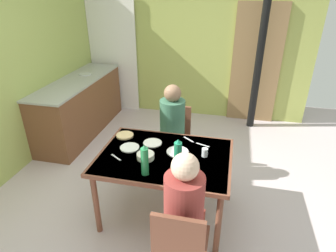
# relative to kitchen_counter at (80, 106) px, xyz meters

# --- Properties ---
(ground_plane) EXTENTS (6.81, 6.81, 0.00)m
(ground_plane) POSITION_rel_kitchen_counter_xyz_m (1.61, -1.42, -0.45)
(ground_plane) COLOR #C3B2B4
(wall_back) EXTENTS (4.09, 0.10, 2.51)m
(wall_back) POSITION_rel_kitchen_counter_xyz_m (1.61, 1.20, 0.80)
(wall_back) COLOR #A5B054
(wall_back) RESTS_ON ground_plane
(wall_left) EXTENTS (0.10, 3.93, 2.51)m
(wall_left) POSITION_rel_kitchen_counter_xyz_m (-0.33, -0.76, 0.80)
(wall_left) COLOR #A1B258
(wall_left) RESTS_ON ground_plane
(door_wooden) EXTENTS (0.80, 0.05, 2.00)m
(door_wooden) POSITION_rel_kitchen_counter_xyz_m (2.73, 1.12, 0.55)
(door_wooden) COLOR olive
(door_wooden) RESTS_ON ground_plane
(stove_pipe_column) EXTENTS (0.12, 0.12, 2.51)m
(stove_pipe_column) POSITION_rel_kitchen_counter_xyz_m (2.75, 0.85, 0.80)
(stove_pipe_column) COLOR black
(stove_pipe_column) RESTS_ON ground_plane
(curtain_panel) EXTENTS (0.90, 0.03, 2.11)m
(curtain_panel) POSITION_rel_kitchen_counter_xyz_m (0.18, 1.10, 0.60)
(curtain_panel) COLOR white
(curtain_panel) RESTS_ON ground_plane
(kitchen_counter) EXTENTS (0.61, 2.00, 0.91)m
(kitchen_counter) POSITION_rel_kitchen_counter_xyz_m (0.00, 0.00, 0.00)
(kitchen_counter) COLOR brown
(kitchen_counter) RESTS_ON ground_plane
(dining_table) EXTENTS (1.30, 0.95, 0.73)m
(dining_table) POSITION_rel_kitchen_counter_xyz_m (1.79, -1.56, 0.21)
(dining_table) COLOR brown
(dining_table) RESTS_ON ground_plane
(chair_near_diner) EXTENTS (0.40, 0.40, 0.87)m
(chair_near_diner) POSITION_rel_kitchen_counter_xyz_m (2.11, -2.38, 0.05)
(chair_near_diner) COLOR brown
(chair_near_diner) RESTS_ON ground_plane
(chair_far_diner) EXTENTS (0.40, 0.40, 0.87)m
(chair_far_diner) POSITION_rel_kitchen_counter_xyz_m (1.72, -0.73, 0.05)
(chair_far_diner) COLOR brown
(chair_far_diner) RESTS_ON ground_plane
(person_near_diner) EXTENTS (0.30, 0.37, 0.77)m
(person_near_diner) POSITION_rel_kitchen_counter_xyz_m (2.11, -2.25, 0.33)
(person_near_diner) COLOR maroon
(person_near_diner) RESTS_ON ground_plane
(person_far_diner) EXTENTS (0.30, 0.37, 0.77)m
(person_far_diner) POSITION_rel_kitchen_counter_xyz_m (1.72, -0.86, 0.33)
(person_far_diner) COLOR #3F5D49
(person_far_diner) RESTS_ON ground_plane
(water_bottle_green_near) EXTENTS (0.07, 0.07, 0.30)m
(water_bottle_green_near) POSITION_rel_kitchen_counter_xyz_m (1.70, -1.89, 0.42)
(water_bottle_green_near) COLOR #248046
(water_bottle_green_near) RESTS_ON dining_table
(water_bottle_green_far) EXTENTS (0.07, 0.07, 0.28)m
(water_bottle_green_far) POSITION_rel_kitchen_counter_xyz_m (1.95, -1.71, 0.41)
(water_bottle_green_far) COLOR #1C7D52
(water_bottle_green_far) RESTS_ON dining_table
(serving_bowl_center) EXTENTS (0.17, 0.17, 0.05)m
(serving_bowl_center) POSITION_rel_kitchen_counter_xyz_m (1.63, -1.65, 0.31)
(serving_bowl_center) COLOR silver
(serving_bowl_center) RESTS_ON dining_table
(dinner_plate_near_left) EXTENTS (0.22, 0.22, 0.01)m
(dinner_plate_near_left) POSITION_rel_kitchen_counter_xyz_m (1.91, -1.47, 0.28)
(dinner_plate_near_left) COLOR white
(dinner_plate_near_left) RESTS_ON dining_table
(dinner_plate_near_right) EXTENTS (0.20, 0.20, 0.01)m
(dinner_plate_near_right) POSITION_rel_kitchen_counter_xyz_m (1.61, -1.36, 0.28)
(dinner_plate_near_right) COLOR white
(dinner_plate_near_right) RESTS_ON dining_table
(dinner_plate_far_center) EXTENTS (0.20, 0.20, 0.01)m
(dinner_plate_far_center) POSITION_rel_kitchen_counter_xyz_m (1.41, -1.50, 0.28)
(dinner_plate_far_center) COLOR white
(dinner_plate_far_center) RESTS_ON dining_table
(drinking_glass_by_near_diner) EXTENTS (0.06, 0.06, 0.09)m
(drinking_glass_by_near_diner) POSITION_rel_kitchen_counter_xyz_m (2.18, -1.48, 0.32)
(drinking_glass_by_near_diner) COLOR silver
(drinking_glass_by_near_diner) RESTS_ON dining_table
(bread_plate_sliced) EXTENTS (0.19, 0.19, 0.02)m
(bread_plate_sliced) POSITION_rel_kitchen_counter_xyz_m (1.27, -1.27, 0.29)
(bread_plate_sliced) COLOR #DBB77A
(bread_plate_sliced) RESTS_ON dining_table
(cutlery_knife_near) EXTENTS (0.15, 0.07, 0.00)m
(cutlery_knife_near) POSITION_rel_kitchen_counter_xyz_m (2.14, -1.27, 0.28)
(cutlery_knife_near) COLOR silver
(cutlery_knife_near) RESTS_ON dining_table
(cutlery_fork_near) EXTENTS (0.13, 0.10, 0.00)m
(cutlery_fork_near) POSITION_rel_kitchen_counter_xyz_m (1.34, -1.70, 0.28)
(cutlery_fork_near) COLOR silver
(cutlery_fork_near) RESTS_ON dining_table
(cutlery_knife_far) EXTENTS (0.13, 0.10, 0.00)m
(cutlery_knife_far) POSITION_rel_kitchen_counter_xyz_m (1.97, -1.87, 0.28)
(cutlery_knife_far) COLOR silver
(cutlery_knife_far) RESTS_ON dining_table
(cutlery_fork_far) EXTENTS (0.13, 0.11, 0.00)m
(cutlery_fork_far) POSITION_rel_kitchen_counter_xyz_m (1.97, -1.19, 0.28)
(cutlery_fork_far) COLOR silver
(cutlery_fork_far) RESTS_ON dining_table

